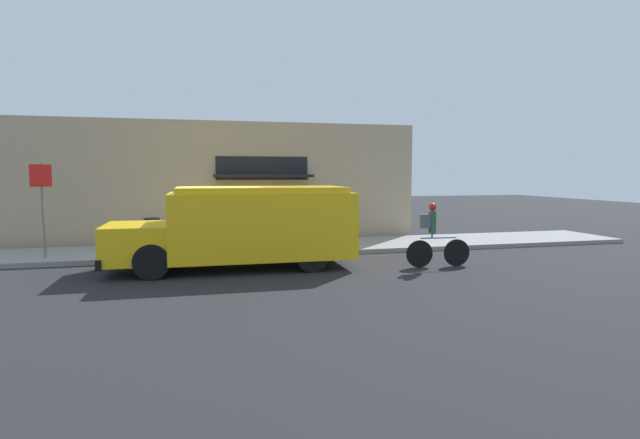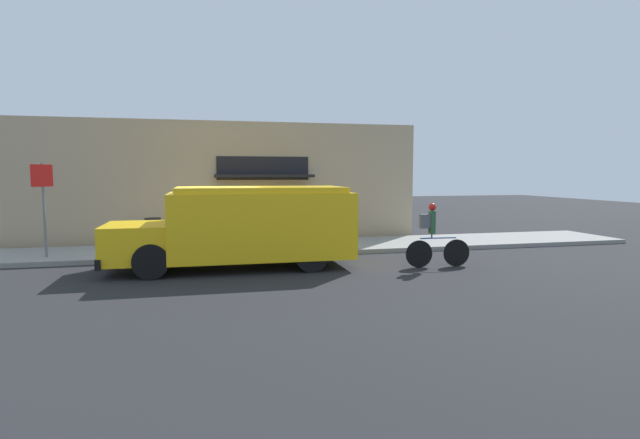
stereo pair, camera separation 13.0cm
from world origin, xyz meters
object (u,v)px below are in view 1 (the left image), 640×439
school_bus (245,226)px  trash_bin (152,232)px  cyclist (434,237)px  stop_sign_post (42,194)px

school_bus → trash_bin: 4.48m
cyclist → trash_bin: size_ratio=1.96×
stop_sign_post → trash_bin: 3.35m
cyclist → trash_bin: (-7.35, 4.73, -0.19)m
school_bus → cyclist: size_ratio=3.52×
school_bus → trash_bin: (-2.55, 3.65, -0.51)m
school_bus → trash_bin: bearing=125.5°
cyclist → stop_sign_post: 10.57m
school_bus → stop_sign_post: (-5.23, 2.11, 0.77)m
stop_sign_post → trash_bin: bearing=30.0°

